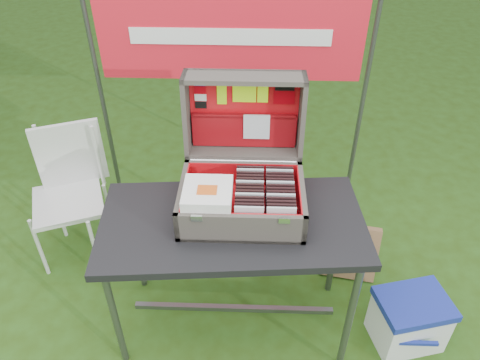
{
  "coord_description": "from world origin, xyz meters",
  "views": [
    {
      "loc": [
        0.15,
        -1.62,
        2.32
      ],
      "look_at": [
        0.09,
        0.1,
        0.99
      ],
      "focal_mm": 35.0,
      "sensor_mm": 36.0,
      "label": 1
    }
  ],
  "objects_px": {
    "cooler": "(409,320)",
    "chair": "(68,203)",
    "table": "(233,276)",
    "cardboard_box": "(350,252)",
    "suitcase": "(242,157)"
  },
  "relations": [
    {
      "from": "table",
      "to": "cooler",
      "type": "height_order",
      "value": "table"
    },
    {
      "from": "cooler",
      "to": "chair",
      "type": "bearing_deg",
      "value": 149.81
    },
    {
      "from": "cardboard_box",
      "to": "table",
      "type": "bearing_deg",
      "value": -140.31
    },
    {
      "from": "table",
      "to": "cardboard_box",
      "type": "xyz_separation_m",
      "value": [
        0.71,
        0.41,
        -0.22
      ]
    },
    {
      "from": "suitcase",
      "to": "cardboard_box",
      "type": "distance_m",
      "value": 1.16
    },
    {
      "from": "suitcase",
      "to": "cardboard_box",
      "type": "xyz_separation_m",
      "value": [
        0.66,
        0.29,
        -0.9
      ]
    },
    {
      "from": "table",
      "to": "cooler",
      "type": "xyz_separation_m",
      "value": [
        0.96,
        -0.08,
        -0.23
      ]
    },
    {
      "from": "cooler",
      "to": "cardboard_box",
      "type": "bearing_deg",
      "value": 103.2
    },
    {
      "from": "cooler",
      "to": "chair",
      "type": "distance_m",
      "value": 2.1
    },
    {
      "from": "suitcase",
      "to": "cardboard_box",
      "type": "bearing_deg",
      "value": 23.28
    },
    {
      "from": "table",
      "to": "cardboard_box",
      "type": "bearing_deg",
      "value": 25.11
    },
    {
      "from": "cooler",
      "to": "chair",
      "type": "xyz_separation_m",
      "value": [
        -2.0,
        0.57,
        0.28
      ]
    },
    {
      "from": "table",
      "to": "cardboard_box",
      "type": "height_order",
      "value": "table"
    },
    {
      "from": "suitcase",
      "to": "cooler",
      "type": "height_order",
      "value": "suitcase"
    },
    {
      "from": "cooler",
      "to": "chair",
      "type": "relative_size",
      "value": 0.41
    }
  ]
}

